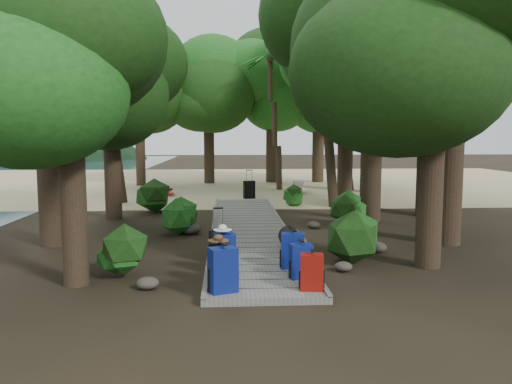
{
  "coord_description": "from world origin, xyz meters",
  "views": [
    {
      "loc": [
        -0.61,
        -12.25,
        2.53
      ],
      "look_at": [
        0.23,
        1.64,
        1.0
      ],
      "focal_mm": 35.0,
      "sensor_mm": 36.0,
      "label": 1
    }
  ],
  "objects_px": {
    "backpack_left_c": "(224,249)",
    "backpack_right_a": "(312,270)",
    "backpack_left_d": "(223,239)",
    "suitcase_on_boardwalk": "(218,244)",
    "backpack_right_c": "(293,249)",
    "duffel_right_black": "(290,239)",
    "backpack_right_d": "(292,247)",
    "sun_lounger": "(300,187)",
    "lone_suitcase_on_sand": "(249,190)",
    "backpack_right_b": "(301,259)",
    "kayak": "(168,191)",
    "backpack_left_b": "(220,260)",
    "backpack_left_a": "(223,267)",
    "duffel_right_khaki": "(293,241)"
  },
  "relations": [
    {
      "from": "duffel_right_black",
      "to": "suitcase_on_boardwalk",
      "type": "bearing_deg",
      "value": -157.71
    },
    {
      "from": "suitcase_on_boardwalk",
      "to": "lone_suitcase_on_sand",
      "type": "relative_size",
      "value": 0.77
    },
    {
      "from": "backpack_left_d",
      "to": "lone_suitcase_on_sand",
      "type": "xyz_separation_m",
      "value": [
        1.02,
        10.05,
        -0.0
      ]
    },
    {
      "from": "backpack_left_d",
      "to": "backpack_right_a",
      "type": "relative_size",
      "value": 0.82
    },
    {
      "from": "backpack_right_a",
      "to": "backpack_left_d",
      "type": "bearing_deg",
      "value": 125.46
    },
    {
      "from": "backpack_right_b",
      "to": "duffel_right_black",
      "type": "distance_m",
      "value": 2.23
    },
    {
      "from": "backpack_right_a",
      "to": "backpack_right_b",
      "type": "bearing_deg",
      "value": 104.26
    },
    {
      "from": "backpack_right_a",
      "to": "kayak",
      "type": "height_order",
      "value": "backpack_right_a"
    },
    {
      "from": "backpack_right_c",
      "to": "suitcase_on_boardwalk",
      "type": "height_order",
      "value": "backpack_right_c"
    },
    {
      "from": "backpack_left_a",
      "to": "duffel_right_black",
      "type": "relative_size",
      "value": 1.08
    },
    {
      "from": "backpack_left_a",
      "to": "backpack_right_c",
      "type": "height_order",
      "value": "backpack_left_a"
    },
    {
      "from": "backpack_left_d",
      "to": "kayak",
      "type": "bearing_deg",
      "value": 115.62
    },
    {
      "from": "backpack_left_c",
      "to": "backpack_right_a",
      "type": "distance_m",
      "value": 1.97
    },
    {
      "from": "duffel_right_black",
      "to": "backpack_left_d",
      "type": "bearing_deg",
      "value": -173.87
    },
    {
      "from": "backpack_right_b",
      "to": "suitcase_on_boardwalk",
      "type": "xyz_separation_m",
      "value": [
        -1.44,
        1.59,
        -0.05
      ]
    },
    {
      "from": "backpack_left_d",
      "to": "backpack_right_c",
      "type": "xyz_separation_m",
      "value": [
        1.3,
        -1.39,
        0.1
      ]
    },
    {
      "from": "backpack_left_a",
      "to": "kayak",
      "type": "height_order",
      "value": "backpack_left_a"
    },
    {
      "from": "backpack_left_d",
      "to": "suitcase_on_boardwalk",
      "type": "xyz_separation_m",
      "value": [
        -0.09,
        -0.48,
        0.02
      ]
    },
    {
      "from": "backpack_right_a",
      "to": "backpack_right_b",
      "type": "relative_size",
      "value": 0.96
    },
    {
      "from": "backpack_right_d",
      "to": "lone_suitcase_on_sand",
      "type": "xyz_separation_m",
      "value": [
        -0.35,
        10.79,
        0.02
      ]
    },
    {
      "from": "kayak",
      "to": "sun_lounger",
      "type": "xyz_separation_m",
      "value": [
        5.89,
        0.3,
        0.09
      ]
    },
    {
      "from": "backpack_left_c",
      "to": "backpack_left_d",
      "type": "relative_size",
      "value": 1.37
    },
    {
      "from": "backpack_left_b",
      "to": "backpack_left_c",
      "type": "bearing_deg",
      "value": 74.0
    },
    {
      "from": "backpack_left_c",
      "to": "kayak",
      "type": "height_order",
      "value": "backpack_left_c"
    },
    {
      "from": "backpack_left_a",
      "to": "duffel_right_black",
      "type": "xyz_separation_m",
      "value": [
        1.44,
        2.91,
        -0.16
      ]
    },
    {
      "from": "backpack_left_a",
      "to": "duffel_right_khaki",
      "type": "height_order",
      "value": "backpack_left_a"
    },
    {
      "from": "sun_lounger",
      "to": "suitcase_on_boardwalk",
      "type": "bearing_deg",
      "value": -106.61
    },
    {
      "from": "backpack_right_c",
      "to": "duffel_right_black",
      "type": "bearing_deg",
      "value": 92.54
    },
    {
      "from": "backpack_left_a",
      "to": "kayak",
      "type": "bearing_deg",
      "value": 78.85
    },
    {
      "from": "duffel_right_black",
      "to": "backpack_right_c",
      "type": "bearing_deg",
      "value": -95.74
    },
    {
      "from": "backpack_right_b",
      "to": "lone_suitcase_on_sand",
      "type": "relative_size",
      "value": 0.92
    },
    {
      "from": "backpack_right_d",
      "to": "kayak",
      "type": "height_order",
      "value": "backpack_right_d"
    },
    {
      "from": "duffel_right_black",
      "to": "kayak",
      "type": "relative_size",
      "value": 0.21
    },
    {
      "from": "backpack_left_b",
      "to": "backpack_right_b",
      "type": "relative_size",
      "value": 1.01
    },
    {
      "from": "backpack_left_c",
      "to": "backpack_right_c",
      "type": "xyz_separation_m",
      "value": [
        1.26,
        -0.06,
        0.0
      ]
    },
    {
      "from": "backpack_right_d",
      "to": "duffel_right_khaki",
      "type": "xyz_separation_m",
      "value": [
        0.11,
        0.72,
        -0.03
      ]
    },
    {
      "from": "backpack_right_b",
      "to": "kayak",
      "type": "height_order",
      "value": "backpack_right_b"
    },
    {
      "from": "backpack_left_d",
      "to": "lone_suitcase_on_sand",
      "type": "height_order",
      "value": "lone_suitcase_on_sand"
    },
    {
      "from": "backpack_right_c",
      "to": "sun_lounger",
      "type": "bearing_deg",
      "value": 89.21
    },
    {
      "from": "backpack_left_c",
      "to": "backpack_right_b",
      "type": "height_order",
      "value": "backpack_left_c"
    },
    {
      "from": "duffel_right_black",
      "to": "suitcase_on_boardwalk",
      "type": "xyz_separation_m",
      "value": [
        -1.54,
        -0.63,
        0.05
      ]
    },
    {
      "from": "backpack_left_c",
      "to": "lone_suitcase_on_sand",
      "type": "height_order",
      "value": "backpack_left_c"
    },
    {
      "from": "backpack_left_a",
      "to": "duffel_right_khaki",
      "type": "distance_m",
      "value": 3.11
    },
    {
      "from": "backpack_right_d",
      "to": "duffel_right_black",
      "type": "distance_m",
      "value": 0.9
    },
    {
      "from": "sun_lounger",
      "to": "lone_suitcase_on_sand",
      "type": "bearing_deg",
      "value": -143.71
    },
    {
      "from": "backpack_left_b",
      "to": "backpack_left_d",
      "type": "relative_size",
      "value": 1.28
    },
    {
      "from": "backpack_left_d",
      "to": "kayak",
      "type": "height_order",
      "value": "backpack_left_d"
    },
    {
      "from": "backpack_right_b",
      "to": "kayak",
      "type": "distance_m",
      "value": 14.15
    },
    {
      "from": "suitcase_on_boardwalk",
      "to": "backpack_left_c",
      "type": "bearing_deg",
      "value": -76.61
    },
    {
      "from": "backpack_right_a",
      "to": "backpack_right_c",
      "type": "relative_size",
      "value": 0.89
    }
  ]
}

